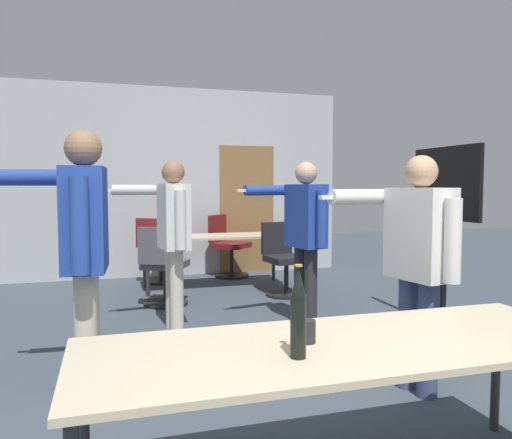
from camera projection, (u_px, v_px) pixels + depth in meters
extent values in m
cube|color=#B2B5B7|center=(178.00, 182.00, 7.80)|extent=(5.23, 0.10, 2.92)
cube|color=olive|center=(247.00, 209.00, 8.09)|extent=(0.90, 0.02, 2.05)
cube|color=#C6B793|center=(348.00, 345.00, 2.18)|extent=(2.36, 0.81, 0.03)
cylinder|color=#2D2D33|center=(84.00, 424.00, 2.22)|extent=(0.05, 0.05, 0.70)
cylinder|color=#2D2D33|center=(496.00, 371.00, 2.85)|extent=(0.05, 0.05, 0.70)
cube|color=#C6B793|center=(215.00, 236.00, 6.84)|extent=(2.00, 0.68, 0.03)
cylinder|color=#2D2D33|center=(148.00, 269.00, 6.33)|extent=(0.05, 0.05, 0.70)
cylinder|color=#2D2D33|center=(287.00, 263.00, 6.87)|extent=(0.05, 0.05, 0.70)
cylinder|color=#2D2D33|center=(145.00, 263.00, 6.87)|extent=(0.05, 0.05, 0.70)
cylinder|color=#2D2D33|center=(274.00, 257.00, 7.40)|extent=(0.05, 0.05, 0.70)
cube|color=black|center=(442.00, 328.00, 4.90)|extent=(0.44, 0.56, 0.03)
cylinder|color=black|center=(444.00, 273.00, 4.86)|extent=(0.06, 0.06, 1.05)
cube|color=black|center=(446.00, 183.00, 4.80)|extent=(0.04, 0.96, 0.70)
cube|color=black|center=(448.00, 183.00, 4.81)|extent=(0.01, 0.88, 0.62)
cylinder|color=#3D4C75|center=(428.00, 339.00, 3.30)|extent=(0.14, 0.14, 0.78)
cylinder|color=#3D4C75|center=(408.00, 332.00, 3.47)|extent=(0.14, 0.14, 0.78)
cube|color=silver|center=(420.00, 234.00, 3.34)|extent=(0.32, 0.48, 0.61)
sphere|color=tan|center=(421.00, 171.00, 3.31)|extent=(0.22, 0.22, 0.22)
cylinder|color=silver|center=(453.00, 241.00, 3.10)|extent=(0.11, 0.11, 0.53)
cylinder|color=silver|center=(363.00, 197.00, 3.44)|extent=(0.54, 0.20, 0.11)
cube|color=white|center=(328.00, 197.00, 3.30)|extent=(0.12, 0.06, 0.03)
cylinder|color=beige|center=(86.00, 339.00, 3.18)|extent=(0.14, 0.14, 0.86)
cylinder|color=beige|center=(89.00, 331.00, 3.37)|extent=(0.14, 0.14, 0.86)
cube|color=#23429E|center=(85.00, 219.00, 3.23)|extent=(0.29, 0.48, 0.67)
sphere|color=#936B4C|center=(83.00, 148.00, 3.19)|extent=(0.24, 0.24, 0.24)
cylinder|color=#23429E|center=(79.00, 226.00, 2.95)|extent=(0.11, 0.11, 0.58)
cylinder|color=#23429E|center=(44.00, 178.00, 3.42)|extent=(0.59, 0.15, 0.11)
cylinder|color=beige|center=(177.00, 291.00, 4.76)|extent=(0.13, 0.13, 0.80)
cylinder|color=beige|center=(172.00, 288.00, 4.92)|extent=(0.13, 0.13, 0.80)
cube|color=silver|center=(174.00, 216.00, 4.79)|extent=(0.28, 0.45, 0.63)
sphere|color=#936B4C|center=(173.00, 172.00, 4.76)|extent=(0.22, 0.22, 0.22)
cylinder|color=silver|center=(180.00, 220.00, 4.55)|extent=(0.10, 0.10, 0.54)
cylinder|color=silver|center=(140.00, 190.00, 4.91)|extent=(0.55, 0.16, 0.10)
cube|color=white|center=(108.00, 190.00, 4.79)|extent=(0.12, 0.05, 0.03)
cylinder|color=#28282D|center=(311.00, 288.00, 4.92)|extent=(0.13, 0.13, 0.80)
cylinder|color=#28282D|center=(300.00, 285.00, 5.07)|extent=(0.13, 0.13, 0.80)
cube|color=#23429E|center=(306.00, 216.00, 4.95)|extent=(0.32, 0.47, 0.63)
sphere|color=#DBAD89|center=(306.00, 173.00, 4.92)|extent=(0.22, 0.22, 0.22)
cylinder|color=#23429E|center=(322.00, 219.00, 4.72)|extent=(0.10, 0.10, 0.54)
cylinder|color=#23429E|center=(269.00, 190.00, 5.03)|extent=(0.55, 0.22, 0.10)
cube|color=white|center=(243.00, 191.00, 4.89)|extent=(0.12, 0.06, 0.03)
cylinder|color=black|center=(161.00, 281.00, 7.30)|extent=(0.52, 0.52, 0.03)
cylinder|color=black|center=(161.00, 266.00, 7.28)|extent=(0.06, 0.06, 0.42)
cube|color=maroon|center=(161.00, 249.00, 7.26)|extent=(0.65, 0.65, 0.08)
cube|color=maroon|center=(150.00, 233.00, 7.01)|extent=(0.37, 0.33, 0.42)
cylinder|color=black|center=(286.00, 294.00, 6.40)|extent=(0.52, 0.52, 0.03)
cylinder|color=black|center=(286.00, 278.00, 6.39)|extent=(0.06, 0.06, 0.40)
cube|color=black|center=(286.00, 259.00, 6.37)|extent=(0.52, 0.52, 0.08)
cube|color=black|center=(277.00, 238.00, 6.59)|extent=(0.44, 0.13, 0.42)
cylinder|color=black|center=(166.00, 303.00, 5.91)|extent=(0.52, 0.52, 0.03)
cylinder|color=black|center=(166.00, 285.00, 5.90)|extent=(0.06, 0.06, 0.41)
cube|color=#4C4C51|center=(165.00, 264.00, 5.88)|extent=(0.62, 0.62, 0.08)
cube|color=#4C4C51|center=(157.00, 246.00, 5.61)|extent=(0.42, 0.25, 0.42)
cylinder|color=black|center=(232.00, 276.00, 7.70)|extent=(0.52, 0.52, 0.03)
cylinder|color=black|center=(232.00, 261.00, 7.68)|extent=(0.06, 0.06, 0.42)
cube|color=maroon|center=(232.00, 245.00, 7.67)|extent=(0.65, 0.65, 0.08)
cube|color=maroon|center=(217.00, 228.00, 7.77)|extent=(0.35, 0.35, 0.42)
cylinder|color=black|center=(298.00, 326.00, 1.97)|extent=(0.06, 0.06, 0.25)
cone|color=black|center=(298.00, 281.00, 1.96)|extent=(0.06, 0.06, 0.11)
cylinder|color=gold|center=(299.00, 265.00, 1.95)|extent=(0.03, 0.03, 0.01)
cylinder|color=#232328|center=(307.00, 331.00, 2.17)|extent=(0.08, 0.08, 0.10)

